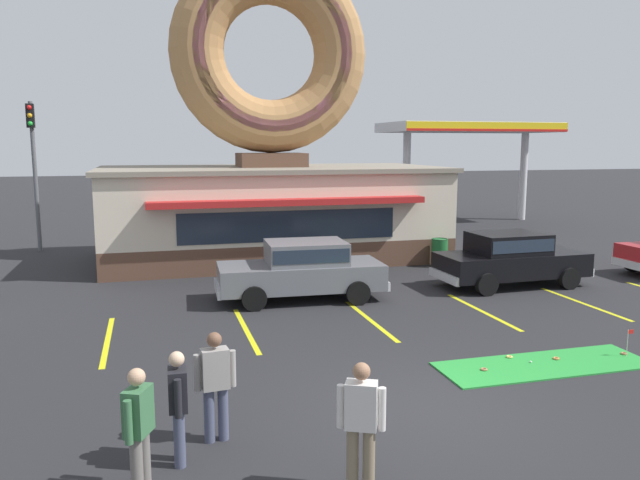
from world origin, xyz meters
name	(u,v)px	position (x,y,z in m)	size (l,w,h in m)	color
ground_plane	(425,408)	(0.00, 0.00, 0.00)	(160.00, 160.00, 0.00)	#232326
donut_shop_building	(271,156)	(0.23, 13.94, 3.74)	(12.30, 6.75, 10.96)	brown
putting_mat	(544,365)	(3.03, 1.17, 0.01)	(4.17, 1.35, 0.03)	green
mini_donut_near_left	(509,357)	(2.59, 1.68, 0.05)	(0.13, 0.13, 0.04)	#E5C666
mini_donut_near_right	(484,369)	(1.74, 1.19, 0.05)	(0.13, 0.13, 0.04)	#A5724C
mini_donut_mid_left	(624,353)	(4.90, 1.24, 0.05)	(0.13, 0.13, 0.04)	#A5724C
mini_donut_mid_centre	(556,358)	(3.41, 1.35, 0.05)	(0.13, 0.13, 0.04)	#D17F47
golf_ball	(531,362)	(2.82, 1.31, 0.05)	(0.04, 0.04, 0.04)	white
putting_flag_pin	(629,336)	(4.90, 1.13, 0.44)	(0.13, 0.01, 0.55)	silver
car_grey	(302,268)	(-0.22, 7.38, 0.87)	(4.64, 2.14, 1.60)	slate
car_black	(510,257)	(6.13, 7.35, 0.87)	(4.60, 2.07, 1.60)	black
pedestrian_blue_sweater_man	(139,426)	(-4.36, -1.39, 0.88)	(0.38, 0.55, 1.59)	slate
pedestrian_hooded_kid	(215,382)	(-3.34, -0.23, 0.88)	(0.59, 0.28, 1.60)	#474C66
pedestrian_leather_jacket_man	(178,403)	(-3.87, -0.74, 0.84)	(0.25, 0.60, 1.54)	#474C66
pedestrian_clipboard_woman	(361,420)	(-1.77, -1.97, 0.89)	(0.55, 0.38, 1.62)	#7F7056
trash_bin	(439,252)	(5.43, 10.62, 0.50)	(0.57, 0.57, 0.97)	#1E662D
traffic_light_pole	(34,157)	(-8.38, 17.57, 3.71)	(0.28, 0.47, 5.80)	#595B60
gas_station_canopy	(468,131)	(12.44, 21.77, 4.86)	(9.00, 4.46, 5.30)	silver
parking_stripe_left	(107,340)	(-5.13, 5.00, 0.00)	(0.12, 3.60, 0.01)	yellow
parking_stripe_mid_left	(246,330)	(-2.13, 5.00, 0.00)	(0.12, 3.60, 0.01)	yellow
parking_stripe_centre	(370,320)	(0.87, 5.00, 0.00)	(0.12, 3.60, 0.01)	yellow
parking_stripe_mid_right	(482,311)	(3.87, 5.00, 0.00)	(0.12, 3.60, 0.01)	yellow
parking_stripe_right	(583,303)	(6.87, 5.00, 0.00)	(0.12, 3.60, 0.01)	yellow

